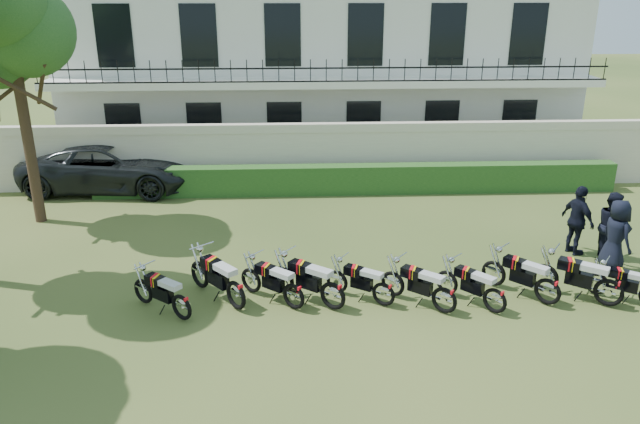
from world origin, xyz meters
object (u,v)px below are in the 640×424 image
at_px(motorcycle_7, 549,285).
at_px(officer_3, 616,236).
at_px(tree_west_near, 10,21).
at_px(motorcycle_8, 610,286).
at_px(suv, 111,167).
at_px(motorcycle_3, 333,289).
at_px(motorcycle_0, 181,301).
at_px(motorcycle_5, 445,294).
at_px(motorcycle_1, 236,288).
at_px(motorcycle_6, 495,295).
at_px(officer_5, 578,220).
at_px(officer_4, 612,225).
at_px(motorcycle_2, 294,290).
at_px(motorcycle_4, 384,289).

height_order(motorcycle_7, officer_3, officer_3).
distance_m(tree_west_near, motorcycle_8, 16.87).
distance_m(motorcycle_8, suv, 16.24).
bearing_deg(motorcycle_3, motorcycle_0, 132.31).
bearing_deg(tree_west_near, motorcycle_5, -29.61).
xyz_separation_m(motorcycle_1, motorcycle_7, (7.03, -0.12, -0.03)).
bearing_deg(suv, motorcycle_6, -127.01).
distance_m(motorcycle_5, motorcycle_8, 3.77).
height_order(motorcycle_0, officer_5, officer_5).
bearing_deg(officer_3, officer_4, -30.63).
xyz_separation_m(motorcycle_2, motorcycle_5, (3.32, -0.35, 0.01)).
bearing_deg(motorcycle_4, motorcycle_1, 124.20).
bearing_deg(motorcycle_4, motorcycle_6, -66.23).
relative_size(tree_west_near, motorcycle_8, 4.57).
distance_m(motorcycle_2, suv, 10.96).
xyz_separation_m(motorcycle_0, motorcycle_2, (2.42, 0.37, 0.01)).
distance_m(motorcycle_2, motorcycle_7, 5.75).
distance_m(motorcycle_0, motorcycle_8, 9.51).
distance_m(motorcycle_0, motorcycle_3, 3.31).
distance_m(motorcycle_1, motorcycle_8, 8.37).
bearing_deg(motorcycle_4, motorcycle_3, 130.12).
distance_m(motorcycle_4, officer_5, 6.19).
bearing_deg(motorcycle_8, motorcycle_6, 130.24).
bearing_deg(tree_west_near, motorcycle_4, -31.09).
relative_size(motorcycle_5, officer_3, 0.82).
bearing_deg(motorcycle_5, motorcycle_3, 123.73).
height_order(motorcycle_1, officer_3, officer_3).
height_order(motorcycle_0, motorcycle_3, motorcycle_3).
distance_m(suv, officer_4, 16.08).
height_order(motorcycle_7, officer_4, officer_4).
distance_m(motorcycle_7, officer_3, 2.99).
xyz_separation_m(motorcycle_4, motorcycle_8, (5.06, -0.26, 0.08)).
relative_size(motorcycle_0, motorcycle_1, 0.90).
distance_m(tree_west_near, officer_5, 16.37).
distance_m(motorcycle_2, motorcycle_4, 2.03).
bearing_deg(motorcycle_6, motorcycle_5, 135.43).
relative_size(tree_west_near, officer_5, 4.14).
bearing_deg(motorcycle_2, suv, 75.52).
bearing_deg(suv, motorcycle_3, -137.48).
relative_size(motorcycle_2, motorcycle_5, 0.99).
bearing_deg(suv, officer_5, -110.15).
xyz_separation_m(motorcycle_1, motorcycle_8, (8.37, -0.26, -0.01)).
xyz_separation_m(suv, officer_4, (14.69, -6.52, 0.08)).
bearing_deg(motorcycle_8, officer_3, 7.77).
bearing_deg(motorcycle_8, motorcycle_0, 127.31).
xyz_separation_m(motorcycle_2, suv, (-6.31, 8.95, 0.35)).
xyz_separation_m(motorcycle_1, motorcycle_6, (5.72, -0.44, -0.07)).
distance_m(motorcycle_5, officer_5, 5.28).
bearing_deg(tree_west_near, suv, 65.69).
bearing_deg(motorcycle_8, motorcycle_2, 124.65).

